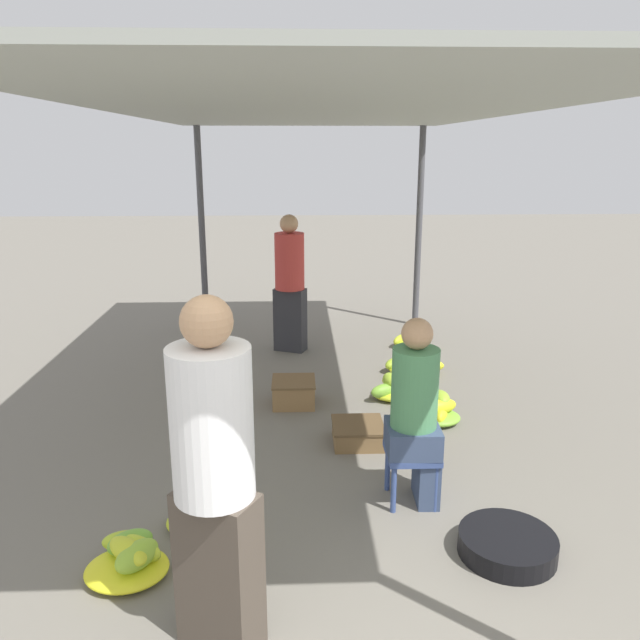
{
  "coord_description": "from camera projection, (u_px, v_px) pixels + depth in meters",
  "views": [
    {
      "loc": [
        -0.19,
        -1.62,
        2.28
      ],
      "look_at": [
        0.0,
        3.39,
        0.89
      ],
      "focal_mm": 35.0,
      "sensor_mm": 36.0,
      "label": 1
    }
  ],
  "objects": [
    {
      "name": "canopy_post_back_left",
      "position": [
        202.0,
        230.0,
        7.84
      ],
      "size": [
        0.08,
        0.08,
        2.53
      ],
      "primitive_type": "cylinder",
      "color": "#4C4C51",
      "rests_on": "ground"
    },
    {
      "name": "canopy_post_back_right",
      "position": [
        419.0,
        229.0,
        7.95
      ],
      "size": [
        0.08,
        0.08,
        2.53
      ],
      "primitive_type": "cylinder",
      "color": "#4C4C51",
      "rests_on": "ground"
    },
    {
      "name": "canopy_tarp",
      "position": [
        320.0,
        109.0,
        4.67
      ],
      "size": [
        3.15,
        6.39,
        0.04
      ],
      "primitive_type": "cube",
      "color": "#9EA399",
      "rests_on": "canopy_post_front_left"
    },
    {
      "name": "vendor_foreground",
      "position": [
        214.0,
        476.0,
        2.75
      ],
      "size": [
        0.49,
        0.49,
        1.7
      ],
      "color": "#4C4238",
      "rests_on": "ground"
    },
    {
      "name": "stool",
      "position": [
        412.0,
        460.0,
        4.1
      ],
      "size": [
        0.34,
        0.34,
        0.36
      ],
      "color": "#384C84",
      "rests_on": "ground"
    },
    {
      "name": "vendor_seated",
      "position": [
        417.0,
        410.0,
        4.0
      ],
      "size": [
        0.35,
        0.35,
        1.26
      ],
      "color": "#384766",
      "rests_on": "ground"
    },
    {
      "name": "basin_black",
      "position": [
        507.0,
        545.0,
        3.6
      ],
      "size": [
        0.56,
        0.56,
        0.13
      ],
      "color": "black",
      "rests_on": "ground"
    },
    {
      "name": "banana_pile_left_0",
      "position": [
        201.0,
        517.0,
        3.85
      ],
      "size": [
        0.44,
        0.38,
        0.19
      ],
      "color": "#80B735",
      "rests_on": "ground"
    },
    {
      "name": "banana_pile_left_1",
      "position": [
        130.0,
        557.0,
        3.43
      ],
      "size": [
        0.46,
        0.44,
        0.23
      ],
      "color": "#91BE32",
      "rests_on": "ground"
    },
    {
      "name": "banana_pile_right_0",
      "position": [
        437.0,
        411.0,
        5.32
      ],
      "size": [
        0.43,
        0.37,
        0.25
      ],
      "color": "#8CBC33",
      "rests_on": "ground"
    },
    {
      "name": "banana_pile_right_1",
      "position": [
        412.0,
        366.0,
        6.47
      ],
      "size": [
        0.66,
        0.45,
        0.23
      ],
      "color": "#A3C52F",
      "rests_on": "ground"
    },
    {
      "name": "banana_pile_right_2",
      "position": [
        411.0,
        341.0,
        7.33
      ],
      "size": [
        0.45,
        0.42,
        0.19
      ],
      "color": "#8CBC33",
      "rests_on": "ground"
    },
    {
      "name": "banana_pile_right_3",
      "position": [
        394.0,
        389.0,
        5.84
      ],
      "size": [
        0.5,
        0.41,
        0.24
      ],
      "color": "#79B536",
      "rests_on": "ground"
    },
    {
      "name": "crate_near",
      "position": [
        294.0,
        392.0,
        5.7
      ],
      "size": [
        0.39,
        0.39,
        0.23
      ],
      "color": "olive",
      "rests_on": "ground"
    },
    {
      "name": "crate_mid",
      "position": [
        358.0,
        433.0,
        4.96
      ],
      "size": [
        0.4,
        0.4,
        0.16
      ],
      "color": "brown",
      "rests_on": "ground"
    },
    {
      "name": "shopper_walking_mid",
      "position": [
        290.0,
        281.0,
        7.04
      ],
      "size": [
        0.43,
        0.43,
        1.57
      ],
      "color": "#2D2D33",
      "rests_on": "ground"
    }
  ]
}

